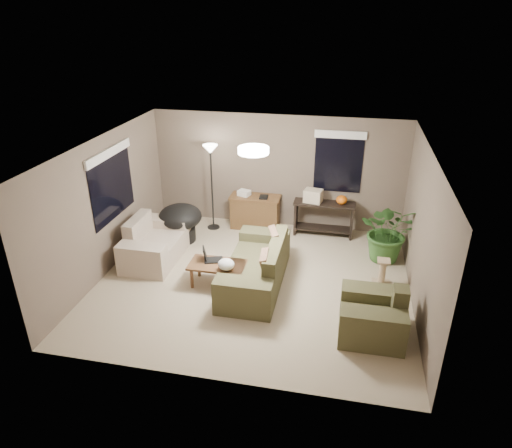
% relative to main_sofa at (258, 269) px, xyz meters
% --- Properties ---
extents(room_shell, '(5.50, 5.50, 5.50)m').
position_rel_main_sofa_xyz_m(room_shell, '(-0.08, 0.06, 0.96)').
color(room_shell, '#C6B493').
rests_on(room_shell, ground).
extents(main_sofa, '(0.95, 2.20, 0.85)m').
position_rel_main_sofa_xyz_m(main_sofa, '(0.00, 0.00, 0.00)').
color(main_sofa, brown).
rests_on(main_sofa, ground).
extents(throw_pillows, '(0.37, 1.39, 0.47)m').
position_rel_main_sofa_xyz_m(throw_pillows, '(0.26, 0.00, 0.36)').
color(throw_pillows, '#8C7251').
rests_on(throw_pillows, main_sofa).
extents(loveseat, '(0.90, 1.60, 0.85)m').
position_rel_main_sofa_xyz_m(loveseat, '(-2.17, 0.49, 0.00)').
color(loveseat, beige).
rests_on(loveseat, ground).
extents(armchair, '(0.95, 1.00, 0.85)m').
position_rel_main_sofa_xyz_m(armchair, '(1.98, -1.02, 0.00)').
color(armchair, brown).
rests_on(armchair, ground).
extents(coffee_table, '(1.00, 0.55, 0.42)m').
position_rel_main_sofa_xyz_m(coffee_table, '(-0.68, -0.18, 0.06)').
color(coffee_table, brown).
rests_on(coffee_table, ground).
extents(laptop, '(0.42, 0.33, 0.24)m').
position_rel_main_sofa_xyz_m(laptop, '(-0.85, -0.08, 0.19)').
color(laptop, black).
rests_on(laptop, coffee_table).
extents(plastic_bag, '(0.30, 0.27, 0.20)m').
position_rel_main_sofa_xyz_m(plastic_bag, '(-0.48, -0.33, 0.23)').
color(plastic_bag, white).
rests_on(plastic_bag, coffee_table).
extents(desk, '(1.10, 0.50, 0.75)m').
position_rel_main_sofa_xyz_m(desk, '(-0.52, 2.27, 0.08)').
color(desk, brown).
rests_on(desk, ground).
extents(desk_papers, '(0.70, 0.30, 0.12)m').
position_rel_main_sofa_xyz_m(desk_papers, '(-0.67, 2.26, 0.51)').
color(desk_papers, silver).
rests_on(desk_papers, desk).
extents(console_table, '(1.30, 0.40, 0.75)m').
position_rel_main_sofa_xyz_m(console_table, '(1.00, 2.21, 0.14)').
color(console_table, black).
rests_on(console_table, ground).
extents(pumpkin, '(0.25, 0.25, 0.19)m').
position_rel_main_sofa_xyz_m(pumpkin, '(1.35, 2.21, 0.55)').
color(pumpkin, orange).
rests_on(pumpkin, console_table).
extents(cardboard_box, '(0.41, 0.34, 0.27)m').
position_rel_main_sofa_xyz_m(cardboard_box, '(0.75, 2.21, 0.59)').
color(cardboard_box, beige).
rests_on(cardboard_box, console_table).
extents(papasan_chair, '(1.15, 1.15, 0.80)m').
position_rel_main_sofa_xyz_m(papasan_chair, '(-1.92, 1.33, 0.17)').
color(papasan_chair, black).
rests_on(papasan_chair, ground).
extents(floor_lamp, '(0.32, 0.32, 1.91)m').
position_rel_main_sofa_xyz_m(floor_lamp, '(-1.43, 2.06, 1.30)').
color(floor_lamp, black).
rests_on(floor_lamp, ground).
extents(ceiling_fixture, '(0.50, 0.50, 0.10)m').
position_rel_main_sofa_xyz_m(ceiling_fixture, '(-0.08, 0.06, 2.15)').
color(ceiling_fixture, white).
rests_on(ceiling_fixture, room_shell).
extents(houseplant, '(1.10, 1.22, 0.95)m').
position_rel_main_sofa_xyz_m(houseplant, '(2.31, 1.36, 0.18)').
color(houseplant, '#2D5923').
rests_on(houseplant, ground).
extents(cat_scratching_post, '(0.32, 0.32, 0.50)m').
position_rel_main_sofa_xyz_m(cat_scratching_post, '(2.18, 0.40, -0.08)').
color(cat_scratching_post, tan).
rests_on(cat_scratching_post, ground).
extents(window_left, '(0.05, 1.56, 1.33)m').
position_rel_main_sofa_xyz_m(window_left, '(-2.81, 0.36, 1.49)').
color(window_left, black).
rests_on(window_left, room_shell).
extents(window_back, '(1.06, 0.05, 1.33)m').
position_rel_main_sofa_xyz_m(window_back, '(1.22, 2.54, 1.49)').
color(window_back, black).
rests_on(window_back, room_shell).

